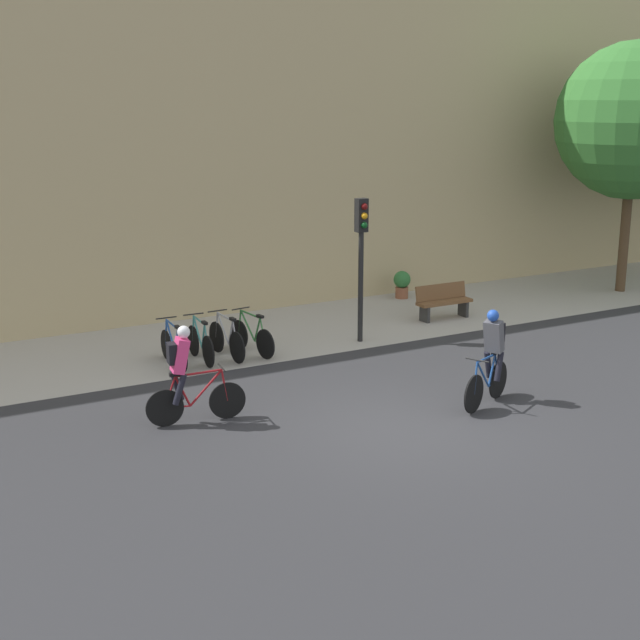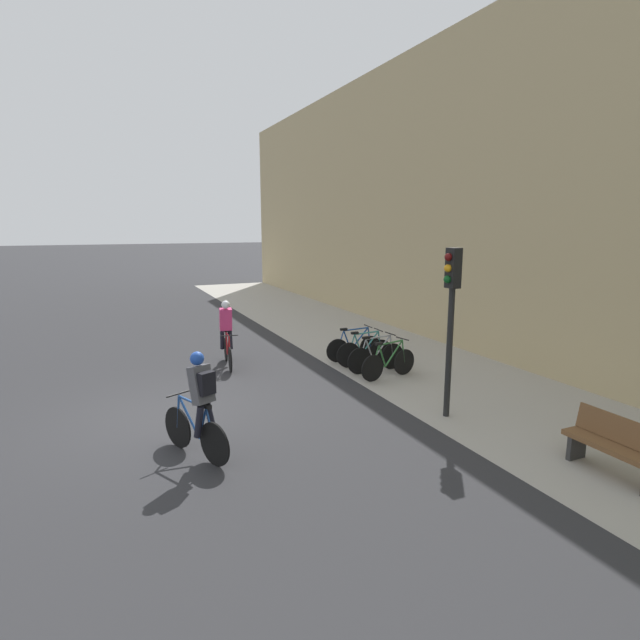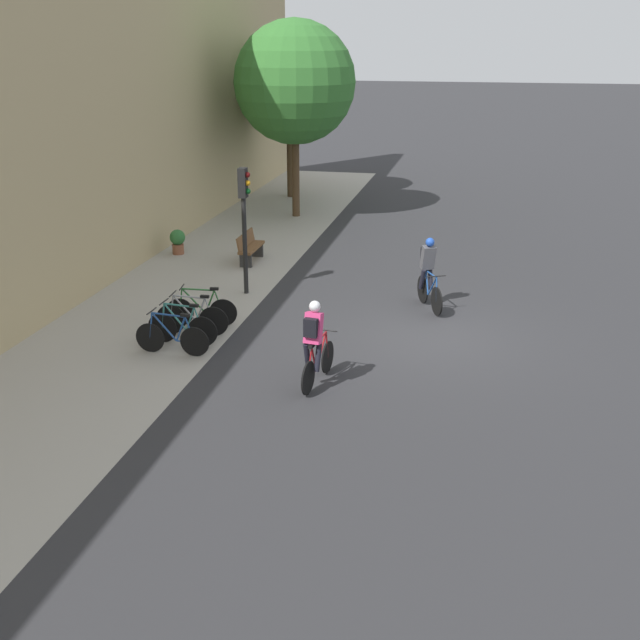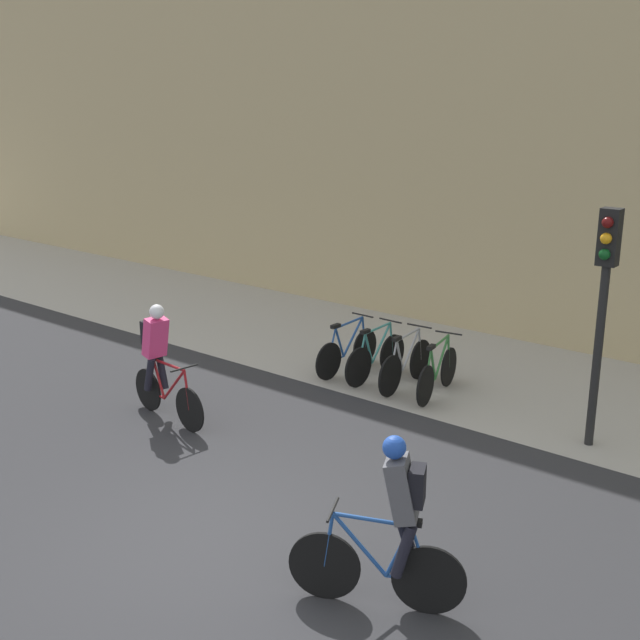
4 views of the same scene
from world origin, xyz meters
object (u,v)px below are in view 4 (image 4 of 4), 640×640
(parked_bike_0, at_px, (347,350))
(cyclist_pink, at_px, (159,358))
(cyclist_grey, at_px, (394,520))
(parked_bike_3, at_px, (437,372))
(parked_bike_2, at_px, (406,364))
(traffic_light_pole, at_px, (604,284))
(parked_bike_1, at_px, (376,357))

(parked_bike_0, bearing_deg, cyclist_pink, -106.57)
(cyclist_grey, height_order, parked_bike_3, cyclist_grey)
(parked_bike_2, xyz_separation_m, traffic_light_pole, (3.24, -0.30, 1.91))
(cyclist_pink, bearing_deg, parked_bike_0, 73.43)
(cyclist_pink, height_order, parked_bike_1, cyclist_pink)
(cyclist_grey, bearing_deg, parked_bike_0, 130.38)
(cyclist_pink, xyz_separation_m, parked_bike_2, (2.22, 3.37, -0.54))
(parked_bike_0, xyz_separation_m, parked_bike_3, (1.83, 0.00, 0.00))
(cyclist_grey, distance_m, parked_bike_2, 6.01)
(parked_bike_3, relative_size, traffic_light_pole, 0.50)
(cyclist_grey, relative_size, parked_bike_1, 1.09)
(parked_bike_0, xyz_separation_m, traffic_light_pole, (4.46, -0.30, 1.92))
(parked_bike_0, bearing_deg, parked_bike_2, 0.04)
(cyclist_pink, height_order, cyclist_grey, cyclist_grey)
(parked_bike_1, height_order, traffic_light_pole, traffic_light_pole)
(parked_bike_0, relative_size, parked_bike_3, 1.01)
(parked_bike_1, distance_m, parked_bike_2, 0.61)
(traffic_light_pole, bearing_deg, cyclist_grey, -91.43)
(parked_bike_0, distance_m, parked_bike_3, 1.83)
(cyclist_grey, distance_m, parked_bike_1, 6.35)
(cyclist_pink, distance_m, parked_bike_0, 3.56)
(cyclist_grey, height_order, traffic_light_pole, traffic_light_pole)
(parked_bike_1, height_order, parked_bike_3, parked_bike_1)
(parked_bike_1, relative_size, parked_bike_2, 0.97)
(cyclist_grey, height_order, parked_bike_1, cyclist_grey)
(parked_bike_1, xyz_separation_m, parked_bike_3, (1.22, -0.00, -0.01))
(cyclist_pink, height_order, parked_bike_2, cyclist_pink)
(parked_bike_2, relative_size, traffic_light_pole, 0.51)
(parked_bike_0, height_order, parked_bike_2, parked_bike_2)
(traffic_light_pole, bearing_deg, parked_bike_3, 173.53)
(parked_bike_2, xyz_separation_m, parked_bike_3, (0.61, -0.00, -0.01))
(traffic_light_pole, bearing_deg, parked_bike_0, 176.17)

